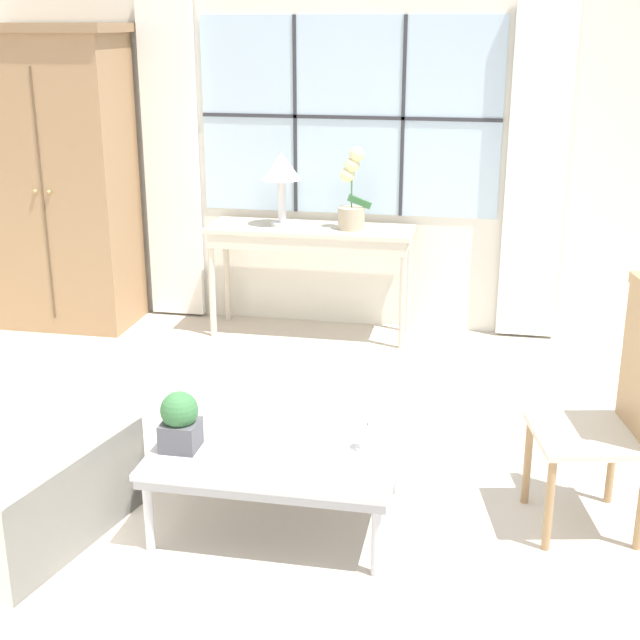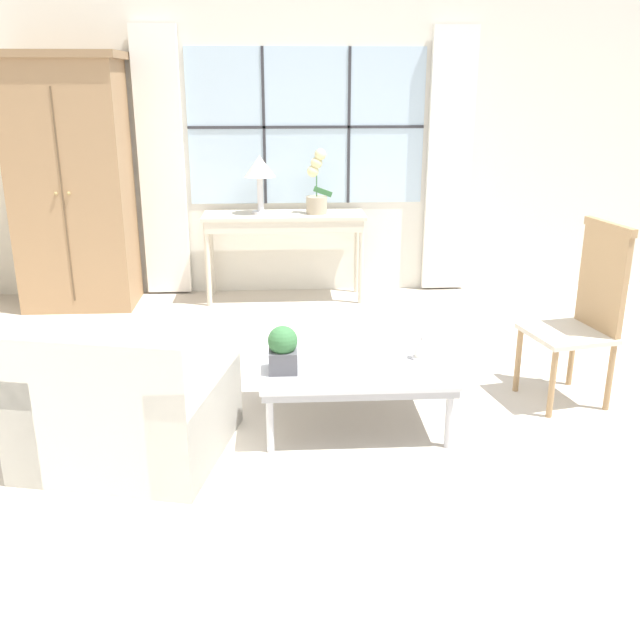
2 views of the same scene
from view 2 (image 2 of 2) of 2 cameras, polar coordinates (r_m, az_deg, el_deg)
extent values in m
plane|color=#BCB2A3|center=(3.86, 0.81, -10.02)|extent=(14.00, 14.00, 0.00)
cube|color=silver|center=(6.43, -1.09, 14.61)|extent=(7.20, 0.06, 2.80)
cube|color=silver|center=(6.39, -1.08, 15.18)|extent=(2.05, 0.01, 1.31)
cube|color=#2D2D33|center=(6.38, -4.51, 15.12)|extent=(0.02, 0.02, 1.31)
cube|color=#2D2D33|center=(6.41, 2.33, 15.18)|extent=(0.02, 0.02, 1.31)
cube|color=#2D2D33|center=(6.39, -1.08, 15.18)|extent=(2.05, 0.02, 0.02)
cube|color=white|center=(6.45, -12.55, 12.02)|extent=(0.39, 0.06, 2.27)
cube|color=white|center=(6.54, 10.29, 12.25)|extent=(0.39, 0.06, 2.27)
cube|color=#93704C|center=(6.33, -19.18, 9.95)|extent=(0.91, 0.58, 2.01)
cube|color=olive|center=(6.28, -20.23, 19.30)|extent=(0.99, 0.64, 0.06)
cube|color=brown|center=(6.06, -19.87, 9.14)|extent=(0.01, 0.01, 1.69)
sphere|color=#997F4C|center=(6.06, -20.38, 9.47)|extent=(0.03, 0.03, 0.03)
sphere|color=#997F4C|center=(6.03, -19.46, 9.53)|extent=(0.03, 0.03, 0.03)
cube|color=beige|center=(6.20, -2.90, 8.36)|extent=(1.39, 0.43, 0.03)
cube|color=beige|center=(6.22, -2.89, 7.77)|extent=(1.33, 0.41, 0.10)
cylinder|color=beige|center=(6.15, -8.96, 4.42)|extent=(0.04, 0.04, 0.73)
cylinder|color=beige|center=(6.15, 3.30, 4.63)|extent=(0.04, 0.04, 0.73)
cylinder|color=beige|center=(6.48, -8.67, 5.18)|extent=(0.04, 0.04, 0.73)
cylinder|color=beige|center=(6.49, 2.96, 5.38)|extent=(0.04, 0.04, 0.73)
cylinder|color=silver|center=(6.21, -4.75, 8.58)|extent=(0.15, 0.15, 0.02)
cylinder|color=silver|center=(6.18, -4.79, 10.01)|extent=(0.05, 0.05, 0.29)
cone|color=beige|center=(6.15, -4.85, 12.17)|extent=(0.26, 0.26, 0.18)
cylinder|color=tan|center=(6.19, -0.27, 9.19)|extent=(0.18, 0.18, 0.15)
cylinder|color=#336638|center=(6.15, -0.28, 11.63)|extent=(0.01, 0.01, 0.38)
cube|color=#336638|center=(6.17, 0.23, 10.23)|extent=(0.17, 0.02, 0.10)
sphere|color=beige|center=(6.15, -0.58, 11.81)|extent=(0.10, 0.10, 0.10)
sphere|color=beige|center=(6.15, -0.28, 12.46)|extent=(0.10, 0.10, 0.10)
sphere|color=beige|center=(6.14, 0.02, 13.10)|extent=(0.10, 0.10, 0.10)
cube|color=silver|center=(3.85, -14.88, -7.32)|extent=(1.11, 1.06, 0.41)
cube|color=silver|center=(3.41, -17.82, -4.10)|extent=(0.95, 0.36, 0.35)
cube|color=silver|center=(3.98, -19.86, -5.84)|extent=(0.39, 0.90, 0.55)
cube|color=silver|center=(3.69, -9.67, -6.91)|extent=(0.39, 0.90, 0.55)
cube|color=beige|center=(4.46, 19.13, -1.04)|extent=(0.52, 0.52, 0.03)
cube|color=#9E7A51|center=(4.49, 21.68, 2.97)|extent=(0.12, 0.40, 0.60)
cube|color=#9E7A51|center=(4.42, 22.17, 6.94)|extent=(0.13, 0.43, 0.05)
cylinder|color=#9E7A51|center=(4.29, 18.08, -4.89)|extent=(0.04, 0.04, 0.41)
cylinder|color=#9E7A51|center=(4.59, 15.57, -3.10)|extent=(0.04, 0.04, 0.41)
cylinder|color=#9E7A51|center=(4.50, 22.17, -4.26)|extent=(0.04, 0.04, 0.41)
cylinder|color=#9E7A51|center=(4.79, 19.51, -2.60)|extent=(0.04, 0.04, 0.41)
cube|color=#BCBCC1|center=(3.98, 2.75, -3.53)|extent=(1.04, 0.76, 0.03)
cube|color=#A0A0A4|center=(4.00, 2.75, -3.97)|extent=(1.02, 0.75, 0.04)
cylinder|color=#BCBCC1|center=(3.74, -4.02, -8.18)|extent=(0.04, 0.04, 0.34)
cylinder|color=#BCBCC1|center=(3.84, 10.29, -7.71)|extent=(0.04, 0.04, 0.34)
cylinder|color=#BCBCC1|center=(4.34, -3.93, -4.24)|extent=(0.04, 0.04, 0.34)
cylinder|color=#BCBCC1|center=(4.42, 8.36, -3.93)|extent=(0.04, 0.04, 0.34)
cube|color=#4C4C51|center=(3.83, -2.97, -3.27)|extent=(0.15, 0.15, 0.12)
sphere|color=#336638|center=(3.79, -3.00, -1.66)|extent=(0.16, 0.16, 0.16)
cylinder|color=silver|center=(4.06, 8.05, -3.00)|extent=(0.10, 0.10, 0.01)
cylinder|color=silver|center=(4.04, 8.08, -2.27)|extent=(0.07, 0.07, 0.10)
cylinder|color=black|center=(4.02, 8.12, -1.52)|extent=(0.00, 0.00, 0.01)
camera|label=1|loc=(1.30, 75.81, 15.29)|focal=50.00mm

